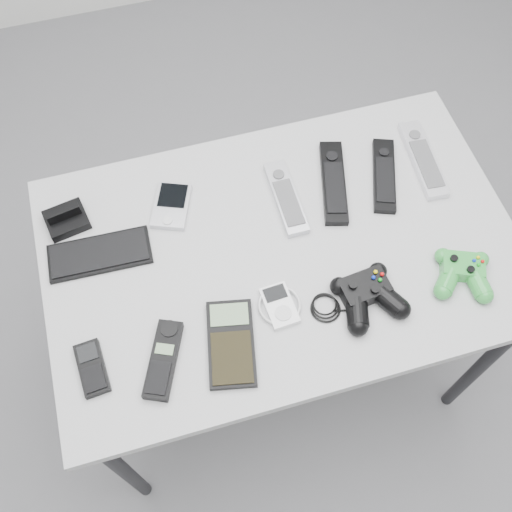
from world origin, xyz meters
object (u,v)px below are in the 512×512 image
object	(u,v)px
calculator	(231,343)
mp3_player	(279,305)
pda	(171,206)
remote_silver_b	(423,159)
remote_black_b	(384,175)
controller_black	(368,294)
desk	(281,261)
pda_keyboard	(100,254)
remote_black_a	(334,182)
mobile_phone	(92,368)
controller_green	(463,271)
remote_silver_a	(286,197)
cordless_handset	(163,360)

from	to	relation	value
calculator	mp3_player	bearing A→B (deg)	35.61
pda	remote_silver_b	bearing A→B (deg)	18.26
remote_black_b	controller_black	world-z (taller)	controller_black
desk	pda_keyboard	bearing A→B (deg)	166.61
remote_black_a	mobile_phone	distance (m)	0.69
desk	mobile_phone	bearing A→B (deg)	-159.97
pda_keyboard	controller_black	world-z (taller)	controller_black
controller_black	controller_green	bearing A→B (deg)	-7.70
remote_black_a	desk	bearing A→B (deg)	-126.50
mp3_player	controller_black	distance (m)	0.19
mobile_phone	remote_silver_a	bearing A→B (deg)	25.20
remote_silver_a	cordless_handset	bearing A→B (deg)	-138.52
mobile_phone	remote_silver_b	bearing A→B (deg)	14.85
pda_keyboard	mobile_phone	bearing A→B (deg)	-99.85
desk	cordless_handset	bearing A→B (deg)	-148.69
calculator	controller_black	distance (m)	0.31
desk	remote_silver_b	xyz separation A→B (m)	(0.40, 0.14, 0.07)
remote_silver_a	mp3_player	size ratio (longest dim) A/B	2.10
remote_black_b	desk	bearing A→B (deg)	-137.37
remote_black_b	calculator	world-z (taller)	remote_black_b
remote_black_a	controller_green	bearing A→B (deg)	-43.24
pda	calculator	xyz separation A→B (m)	(0.05, -0.36, -0.00)
pda	controller_black	size ratio (longest dim) A/B	0.50
remote_silver_b	mp3_player	distance (m)	0.53
remote_black_a	remote_silver_b	xyz separation A→B (m)	(0.23, 0.00, -0.00)
pda_keyboard	pda	bearing A→B (deg)	26.21
controller_green	pda	bearing A→B (deg)	171.02
controller_green	desk	bearing A→B (deg)	176.23
mobile_phone	remote_black_a	bearing A→B (deg)	20.91
pda	remote_black_a	xyz separation A→B (m)	(0.38, -0.04, 0.00)
cordless_handset	controller_black	distance (m)	0.45
desk	mp3_player	size ratio (longest dim) A/B	10.84
remote_black_b	remote_silver_b	bearing A→B (deg)	30.13
controller_green	mobile_phone	bearing A→B (deg)	-158.26
pda	desk	bearing A→B (deg)	-17.28
desk	calculator	size ratio (longest dim) A/B	5.65
pda_keyboard	remote_black_a	distance (m)	0.57
pda	remote_silver_b	size ratio (longest dim) A/B	0.53
pda_keyboard	remote_silver_a	size ratio (longest dim) A/B	1.10
desk	remote_silver_a	distance (m)	0.15
controller_green	cordless_handset	bearing A→B (deg)	-156.39
cordless_handset	remote_black_b	bearing A→B (deg)	50.82
remote_silver_b	mp3_player	xyz separation A→B (m)	(-0.45, -0.27, -0.00)
remote_silver_b	pda_keyboard	bearing A→B (deg)	-172.20
pda_keyboard	pda	world-z (taller)	pda
mobile_phone	cordless_handset	xyz separation A→B (m)	(0.14, -0.02, 0.00)
remote_black_a	calculator	xyz separation A→B (m)	(-0.34, -0.32, -0.00)
pda	cordless_handset	distance (m)	0.37
pda_keyboard	remote_black_a	size ratio (longest dim) A/B	0.97
desk	remote_black_a	world-z (taller)	remote_black_a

